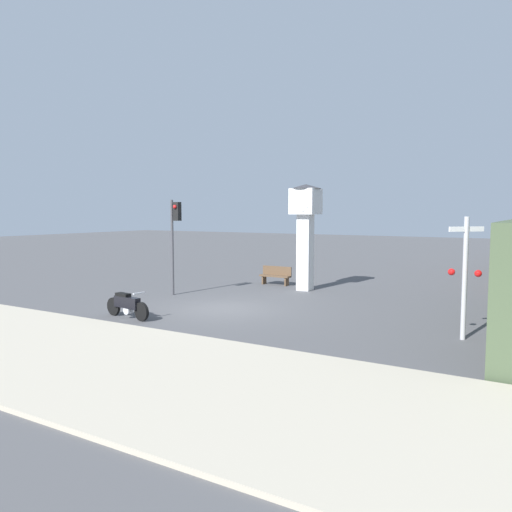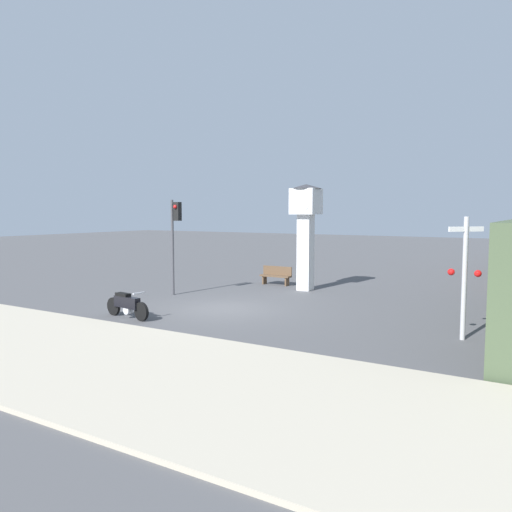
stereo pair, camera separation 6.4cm
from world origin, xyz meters
The scene contains 7 objects.
ground_plane centered at (0.00, 0.00, 0.00)m, with size 120.00×120.00×0.00m, color #4C4C4F.
sidewalk_strip centered at (0.00, -6.99, 0.05)m, with size 36.00×6.00×0.10m.
motorcycle centered at (-1.93, -2.99, 0.46)m, with size 2.15×0.51×0.95m.
clock_tower centered at (0.69, 5.71, 3.25)m, with size 1.41×1.41×4.89m.
traffic_light centered at (-3.59, 1.54, 2.86)m, with size 0.50×0.35×4.15m.
railroad_crossing_signal centered at (8.40, -0.21, 1.92)m, with size 0.90×0.82×3.50m.
bench centered at (-1.30, 6.53, 0.49)m, with size 1.60×0.44×0.92m.
Camera 2 is at (10.51, -15.16, 3.62)m, focal length 35.00 mm.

